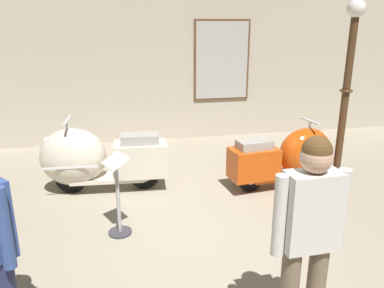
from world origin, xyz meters
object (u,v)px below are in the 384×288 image
Objects in this scene: info_stanchion at (118,203)px; scooter_1 at (290,157)px; scooter_0 at (94,159)px; visitor_0 at (309,230)px; lamppost at (346,93)px.

scooter_1 is at bearing 19.51° from info_stanchion.
scooter_1 is (2.90, -0.39, -0.04)m from scooter_0.
scooter_0 is 3.64m from visitor_0.
scooter_1 is 1.75× the size of info_stanchion.
visitor_0 is (1.64, -3.21, 0.46)m from scooter_0.
scooter_1 is 0.63× the size of lamppost.
visitor_0 is at bearing -120.91° from scooter_1.
scooter_0 is 3.84m from lamppost.
scooter_1 is at bearing 179.17° from lamppost.
scooter_0 is 1.11× the size of visitor_0.
visitor_0 reaches higher than info_stanchion.
lamppost is (0.81, -0.01, 0.95)m from scooter_1.
info_stanchion is at bearing 33.61° from visitor_0.
info_stanchion is (-3.40, -0.91, -1.01)m from lamppost.
info_stanchion is at bearing -165.07° from lamppost.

